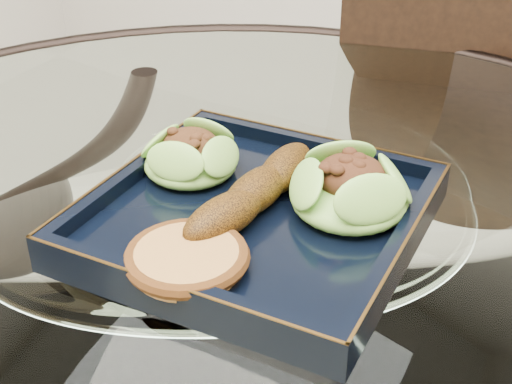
% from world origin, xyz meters
% --- Properties ---
extents(dining_table, '(1.13, 1.13, 0.77)m').
position_xyz_m(dining_table, '(-0.00, -0.00, 0.60)').
color(dining_table, white).
rests_on(dining_table, ground).
extents(dining_chair, '(0.53, 0.53, 1.02)m').
position_xyz_m(dining_chair, '(0.14, 0.44, 0.57)').
color(dining_chair, black).
rests_on(dining_chair, ground).
extents(navy_plate, '(0.27, 0.27, 0.02)m').
position_xyz_m(navy_plate, '(0.03, 0.01, 0.77)').
color(navy_plate, black).
rests_on(navy_plate, dining_table).
extents(lettuce_wrap_left, '(0.11, 0.11, 0.03)m').
position_xyz_m(lettuce_wrap_left, '(-0.06, 0.04, 0.80)').
color(lettuce_wrap_left, '#5E962B').
rests_on(lettuce_wrap_left, navy_plate).
extents(lettuce_wrap_right, '(0.12, 0.12, 0.04)m').
position_xyz_m(lettuce_wrap_right, '(0.10, 0.05, 0.80)').
color(lettuce_wrap_right, '#569B2D').
rests_on(lettuce_wrap_right, navy_plate).
extents(roasted_plantain, '(0.05, 0.18, 0.03)m').
position_xyz_m(roasted_plantain, '(0.03, 0.01, 0.80)').
color(roasted_plantain, '#563109').
rests_on(roasted_plantain, navy_plate).
extents(crumb_patty, '(0.11, 0.11, 0.02)m').
position_xyz_m(crumb_patty, '(0.02, -0.09, 0.79)').
color(crumb_patty, '#C18440').
rests_on(crumb_patty, navy_plate).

